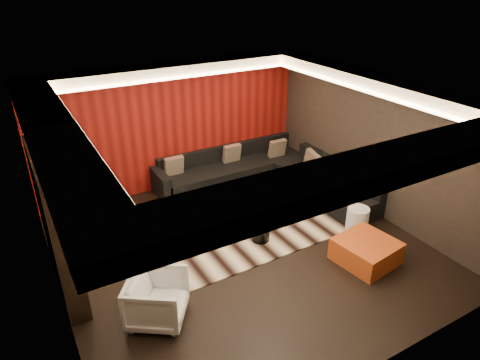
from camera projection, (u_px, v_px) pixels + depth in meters
floor at (242, 250)px, 7.64m from camera, size 6.00×6.00×0.02m
ceiling at (243, 95)px, 6.37m from camera, size 6.00×6.00×0.02m
wall_back at (173, 126)px, 9.34m from camera, size 6.00×0.02×2.80m
wall_left at (46, 229)px, 5.66m from camera, size 0.02×6.00×2.80m
wall_right at (375, 145)px, 8.35m from camera, size 0.02×6.00×2.80m
red_feature_wall at (174, 127)px, 9.31m from camera, size 5.98×0.05×2.78m
soffit_back at (175, 69)px, 8.52m from camera, size 6.00×0.60×0.22m
soffit_front at (376, 168)px, 4.33m from camera, size 6.00×0.60×0.22m
soffit_left at (52, 134)px, 5.23m from camera, size 0.60×4.80×0.22m
soffit_right at (373, 81)px, 7.63m from camera, size 0.60×4.80×0.22m
cove_back at (182, 77)px, 8.30m from camera, size 4.80×0.08×0.04m
cove_front at (352, 164)px, 4.64m from camera, size 4.80×0.08×0.04m
cove_left at (82, 136)px, 5.42m from camera, size 0.08×4.80×0.04m
cove_right at (358, 89)px, 7.52m from camera, size 0.08×4.80×0.04m
tv_surround at (56, 224)px, 6.34m from camera, size 0.30×2.00×2.20m
tv_screen at (63, 201)px, 6.25m from camera, size 0.04×1.30×0.80m
tv_shelf at (72, 243)px, 6.59m from camera, size 0.04×1.60×0.04m
rug at (243, 216)px, 8.62m from camera, size 4.05×3.07×0.02m
coffee_table at (226, 191)px, 9.35m from camera, size 1.43×1.43×0.21m
drum_stool at (261, 230)px, 7.78m from camera, size 0.41×0.41×0.39m
striped_pouf at (158, 231)px, 7.83m from camera, size 0.78×0.78×0.33m
white_side_table at (357, 220)px, 8.03m from camera, size 0.51×0.51×0.51m
orange_ottoman at (366, 251)px, 7.24m from camera, size 1.01×1.01×0.40m
armchair at (157, 299)px, 5.97m from camera, size 1.09×1.08×0.72m
sectional_sofa at (267, 175)px, 9.73m from camera, size 3.65×3.50×0.75m
throw_pillows at (268, 160)px, 9.60m from camera, size 3.23×2.68×0.50m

